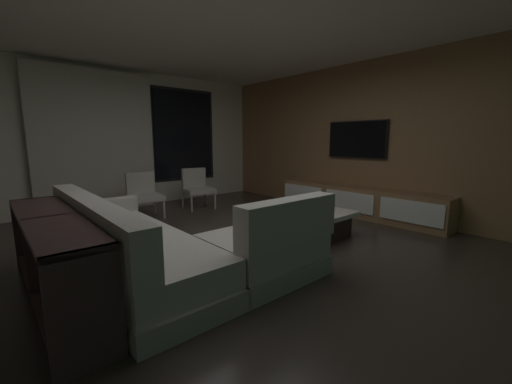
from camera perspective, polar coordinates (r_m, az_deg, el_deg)
The scene contains 12 objects.
floor at distance 3.81m, azimuth -3.74°, elevation -11.10°, with size 9.20×9.20×0.00m, color #332B26.
back_wall_with_window at distance 6.79m, azimuth -23.44°, elevation 8.73°, with size 6.60×0.30×2.70m.
media_wall at distance 5.94m, azimuth 20.55°, elevation 8.98°, with size 0.12×7.80×2.70m.
ceiling at distance 3.82m, azimuth -4.24°, elevation 30.35°, with size 8.20×8.20×0.00m, color silver.
sectional_couch at distance 3.21m, azimuth -15.89°, elevation -9.89°, with size 1.98×2.50×0.82m.
coffee_table at distance 4.48m, azimuth 8.25°, elevation -5.51°, with size 1.16×1.16×0.36m.
book_stack_on_coffee_table at distance 4.54m, azimuth 8.29°, elevation -2.76°, with size 0.23×0.20×0.05m.
accent_chair_near_window at distance 6.33m, azimuth -10.77°, elevation 1.08°, with size 0.62×0.64×0.78m.
accent_chair_by_curtain at distance 5.79m, azimuth -19.90°, elevation -0.09°, with size 0.59×0.61×0.78m.
media_console at distance 5.82m, azimuth 18.13°, elevation -1.77°, with size 0.46×3.10×0.52m.
mounted_tv at distance 5.97m, azimuth 17.92°, elevation 9.12°, with size 0.05×1.14×0.66m.
console_table_behind_couch at distance 3.06m, azimuth -32.98°, elevation -9.58°, with size 0.40×2.10×0.74m.
Camera 1 is at (-2.16, -2.84, 1.33)m, focal length 21.89 mm.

